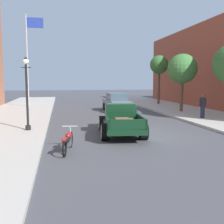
{
  "coord_description": "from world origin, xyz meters",
  "views": [
    {
      "loc": [
        -3.77,
        -13.25,
        2.74
      ],
      "look_at": [
        -0.9,
        1.59,
        1.0
      ],
      "focal_mm": 43.21,
      "sensor_mm": 36.0,
      "label": 1
    }
  ],
  "objects": [
    {
      "name": "street_tree_third",
      "position": [
        7.39,
        16.13,
        4.53
      ],
      "size": [
        2.1,
        2.1,
        5.5
      ],
      "color": "brown",
      "rests_on": "sidewalk_right"
    },
    {
      "name": "pedestrian_sidewalk_right",
      "position": [
        6.12,
        4.11,
        1.09
      ],
      "size": [
        0.53,
        0.22,
        1.65
      ],
      "color": "#232847",
      "rests_on": "sidewalk_right"
    },
    {
      "name": "flagpole",
      "position": [
        -6.68,
        15.26,
        5.77
      ],
      "size": [
        1.74,
        0.16,
        9.16
      ],
      "color": "#B2B2B7",
      "rests_on": "sidewalk_left"
    },
    {
      "name": "street_lamp_near",
      "position": [
        -5.47,
        1.48,
        2.39
      ],
      "size": [
        0.5,
        0.32,
        3.85
      ],
      "color": "black",
      "rests_on": "sidewalk_left"
    },
    {
      "name": "motorcycle_parked",
      "position": [
        -3.5,
        -2.88,
        0.44
      ],
      "size": [
        0.68,
        2.09,
        0.93
      ],
      "color": "black",
      "rests_on": "ground"
    },
    {
      "name": "car_background_grey",
      "position": [
        1.28,
        10.81,
        0.77
      ],
      "size": [
        1.98,
        4.36,
        1.65
      ],
      "color": "slate",
      "rests_on": "ground"
    },
    {
      "name": "street_tree_second",
      "position": [
        6.48,
        8.29,
        3.76
      ],
      "size": [
        2.51,
        2.51,
        4.89
      ],
      "color": "brown",
      "rests_on": "sidewalk_right"
    },
    {
      "name": "hotrod_truck_dark_green",
      "position": [
        -0.69,
        0.33,
        0.75
      ],
      "size": [
        2.52,
        5.06,
        1.58
      ],
      "color": "black",
      "rests_on": "ground"
    },
    {
      "name": "ground_plane",
      "position": [
        0.0,
        0.0,
        0.0
      ],
      "size": [
        140.0,
        140.0,
        0.0
      ],
      "primitive_type": "plane",
      "color": "#47474C"
    }
  ]
}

